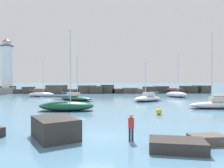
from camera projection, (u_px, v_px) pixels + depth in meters
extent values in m
plane|color=teal|center=(96.00, 136.00, 15.25)|extent=(600.00, 600.00, 0.00)
cube|color=teal|center=(102.00, 87.00, 125.73)|extent=(400.00, 116.00, 0.01)
cube|color=#383330|center=(6.00, 90.00, 64.72)|extent=(4.52, 3.65, 2.19)
cube|color=#423D38|center=(18.00, 91.00, 65.20)|extent=(3.89, 3.43, 1.27)
cube|color=#423D38|center=(29.00, 90.00, 64.67)|extent=(3.81, 4.03, 1.97)
cube|color=brown|center=(42.00, 91.00, 65.34)|extent=(5.54, 6.37, 1.43)
cube|color=#4C443D|center=(57.00, 89.00, 64.77)|extent=(5.65, 5.93, 2.48)
cube|color=#4C443D|center=(71.00, 91.00, 65.08)|extent=(4.84, 4.19, 1.26)
cube|color=#4C443D|center=(87.00, 89.00, 66.03)|extent=(5.74, 4.94, 2.37)
cube|color=#423D38|center=(97.00, 90.00, 65.09)|extent=(4.29, 4.59, 2.17)
cube|color=#423D38|center=(107.00, 89.00, 66.19)|extent=(4.07, 4.04, 2.53)
cube|color=#383330|center=(119.00, 91.00, 66.72)|extent=(4.61, 5.73, 1.34)
cube|color=#4C443D|center=(130.00, 90.00, 66.24)|extent=(4.68, 4.98, 1.64)
cube|color=brown|center=(140.00, 91.00, 65.84)|extent=(3.80, 5.30, 1.35)
cube|color=#423D38|center=(149.00, 90.00, 67.18)|extent=(4.64, 5.58, 1.97)
cube|color=#383330|center=(161.00, 90.00, 67.15)|extent=(3.92, 4.34, 2.09)
cube|color=#383330|center=(174.00, 91.00, 66.21)|extent=(5.62, 5.76, 1.38)
cube|color=#383330|center=(188.00, 89.00, 67.33)|extent=(5.26, 5.51, 2.18)
cube|color=#423D38|center=(201.00, 89.00, 67.56)|extent=(4.28, 5.54, 2.29)
cylinder|color=gray|center=(7.00, 90.00, 64.07)|extent=(4.25, 4.25, 1.80)
cylinder|color=white|center=(7.00, 67.00, 63.94)|extent=(3.15, 3.15, 12.02)
cylinder|color=#232328|center=(7.00, 46.00, 63.83)|extent=(3.62, 3.62, 0.25)
cylinder|color=silver|center=(7.00, 44.00, 63.82)|extent=(2.20, 2.20, 1.15)
cone|color=#B21919|center=(7.00, 40.00, 63.80)|extent=(2.67, 2.67, 0.90)
cube|color=#383330|center=(55.00, 128.00, 14.78)|extent=(3.86, 4.30, 1.41)
cube|color=brown|center=(207.00, 139.00, 13.44)|extent=(2.15, 1.36, 0.57)
cube|color=#383330|center=(177.00, 145.00, 12.14)|extent=(3.38, 2.41, 0.64)
ellipsoid|color=white|center=(148.00, 99.00, 40.51)|extent=(6.56, 5.40, 1.02)
cube|color=black|center=(148.00, 101.00, 40.51)|extent=(6.27, 5.19, 0.03)
cube|color=silver|center=(149.00, 94.00, 40.67)|extent=(2.29, 2.13, 0.64)
cylinder|color=silver|center=(146.00, 79.00, 40.17)|extent=(0.12, 0.12, 6.26)
cylinder|color=#BCBCC1|center=(152.00, 93.00, 41.20)|extent=(2.94, 1.93, 0.10)
cube|color=#1E664C|center=(152.00, 92.00, 41.20)|extent=(2.56, 1.73, 0.20)
ellipsoid|color=#195138|center=(75.00, 98.00, 42.07)|extent=(7.85, 6.89, 0.91)
cube|color=black|center=(75.00, 100.00, 42.08)|extent=(7.50, 6.60, 0.03)
cube|color=beige|center=(74.00, 94.00, 42.30)|extent=(2.71, 2.51, 0.64)
cylinder|color=silver|center=(77.00, 76.00, 41.63)|extent=(0.12, 0.12, 7.49)
cylinder|color=#BCBCC1|center=(69.00, 93.00, 43.02)|extent=(3.61, 2.90, 0.10)
cube|color=navy|center=(69.00, 92.00, 43.02)|extent=(3.14, 2.55, 0.20)
ellipsoid|color=white|center=(176.00, 94.00, 50.05)|extent=(4.69, 5.75, 1.29)
cube|color=black|center=(176.00, 97.00, 50.06)|extent=(4.50, 5.50, 0.03)
cylinder|color=silver|center=(178.00, 73.00, 49.62)|extent=(0.12, 0.12, 8.67)
cylinder|color=#BCBCC1|center=(173.00, 89.00, 50.94)|extent=(1.77, 2.64, 0.10)
cube|color=maroon|center=(173.00, 89.00, 50.94)|extent=(1.60, 2.31, 0.20)
ellipsoid|color=silver|center=(215.00, 105.00, 30.14)|extent=(7.30, 1.89, 0.98)
cube|color=black|center=(215.00, 109.00, 30.15)|extent=(6.94, 1.85, 0.03)
cube|color=beige|center=(218.00, 99.00, 30.15)|extent=(2.20, 1.00, 0.64)
cylinder|color=silver|center=(212.00, 67.00, 30.02)|extent=(0.12, 0.12, 9.50)
ellipsoid|color=#195138|center=(66.00, 106.00, 27.88)|extent=(7.05, 2.33, 1.23)
cube|color=black|center=(66.00, 111.00, 27.89)|extent=(6.70, 2.28, 0.03)
cylinder|color=silver|center=(70.00, 66.00, 27.80)|extent=(0.12, 0.12, 9.16)
cylinder|color=#BCBCC1|center=(55.00, 97.00, 27.83)|extent=(3.85, 0.17, 0.10)
cube|color=#4C4C51|center=(55.00, 96.00, 27.83)|extent=(3.28, 0.26, 0.20)
ellipsoid|color=white|center=(41.00, 94.00, 51.99)|extent=(6.00, 2.15, 1.06)
cube|color=black|center=(41.00, 97.00, 52.00)|extent=(5.70, 2.10, 0.03)
cylinder|color=silver|center=(43.00, 76.00, 51.92)|extent=(0.12, 0.12, 7.64)
cylinder|color=#BCBCC1|center=(36.00, 90.00, 51.94)|extent=(3.28, 0.18, 0.10)
cube|color=maroon|center=(36.00, 89.00, 51.94)|extent=(2.79, 0.26, 0.20)
sphere|color=yellow|center=(159.00, 112.00, 24.86)|extent=(0.72, 0.72, 0.72)
cylinder|color=black|center=(159.00, 108.00, 24.85)|extent=(0.04, 0.04, 0.20)
cylinder|color=#282833|center=(130.00, 135.00, 14.00)|extent=(0.14, 0.14, 0.86)
cylinder|color=#282833|center=(132.00, 135.00, 14.01)|extent=(0.14, 0.14, 0.86)
cube|color=red|center=(131.00, 123.00, 13.99)|extent=(0.36, 0.22, 0.68)
sphere|color=tan|center=(131.00, 116.00, 13.98)|extent=(0.23, 0.23, 0.23)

